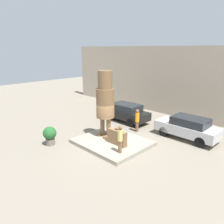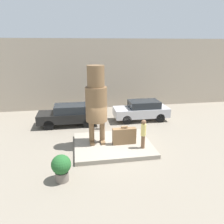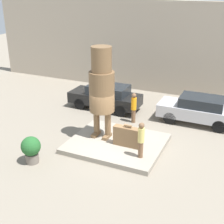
{
  "view_description": "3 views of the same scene",
  "coord_description": "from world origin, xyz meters",
  "views": [
    {
      "loc": [
        9.35,
        -9.42,
        6.08
      ],
      "look_at": [
        -0.12,
        0.1,
        2.15
      ],
      "focal_mm": 35.0,
      "sensor_mm": 36.0,
      "label": 1
    },
    {
      "loc": [
        -2.02,
        -11.54,
        5.78
      ],
      "look_at": [
        -0.01,
        0.19,
        2.09
      ],
      "focal_mm": 35.0,
      "sensor_mm": 36.0,
      "label": 2
    },
    {
      "loc": [
        5.35,
        -12.29,
        7.4
      ],
      "look_at": [
        -0.18,
        -0.16,
        1.81
      ],
      "focal_mm": 50.0,
      "sensor_mm": 36.0,
      "label": 3
    }
  ],
  "objects": [
    {
      "name": "parked_car_silver",
      "position": [
        3.07,
        4.3,
        0.84
      ],
      "size": [
        4.26,
        1.7,
        1.58
      ],
      "rotation": [
        0.0,
        0.0,
        3.14
      ],
      "color": "#B7B7BC",
      "rests_on": "ground_plane"
    },
    {
      "name": "statue_figure",
      "position": [
        -0.9,
        0.25,
        2.86
      ],
      "size": [
        1.21,
        1.21,
        4.49
      ],
      "color": "brown",
      "rests_on": "pedestal"
    },
    {
      "name": "giant_suitcase",
      "position": [
        0.64,
        -0.18,
        0.72
      ],
      "size": [
        1.36,
        0.36,
        1.1
      ],
      "color": "brown",
      "rests_on": "pedestal"
    },
    {
      "name": "ground_plane",
      "position": [
        0.0,
        0.0,
        0.0
      ],
      "size": [
        60.0,
        60.0,
        0.0
      ],
      "primitive_type": "plane",
      "color": "gray"
    },
    {
      "name": "pedestal",
      "position": [
        0.0,
        0.0,
        0.12
      ],
      "size": [
        4.45,
        3.77,
        0.24
      ],
      "color": "gray",
      "rests_on": "ground_plane"
    },
    {
      "name": "planter_pot",
      "position": [
        -2.79,
        -2.94,
        0.69
      ],
      "size": [
        0.86,
        0.86,
        1.24
      ],
      "color": "#70665B",
      "rests_on": "ground_plane"
    },
    {
      "name": "building_backdrop",
      "position": [
        0.0,
        8.78,
        3.15
      ],
      "size": [
        28.0,
        0.6,
        6.3
      ],
      "color": "tan",
      "rests_on": "ground_plane"
    },
    {
      "name": "parked_car_black",
      "position": [
        -2.55,
        4.12,
        0.84
      ],
      "size": [
        4.44,
        1.71,
        1.56
      ],
      "rotation": [
        0.0,
        0.0,
        3.14
      ],
      "color": "black",
      "rests_on": "ground_plane"
    },
    {
      "name": "worker_hivis",
      "position": [
        -0.24,
        2.9,
        0.96
      ],
      "size": [
        0.3,
        0.3,
        1.75
      ],
      "color": "brown",
      "rests_on": "ground_plane"
    },
    {
      "name": "tourist",
      "position": [
        1.54,
        -0.91,
        1.15
      ],
      "size": [
        0.28,
        0.28,
        1.67
      ],
      "color": "brown",
      "rests_on": "pedestal"
    }
  ]
}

